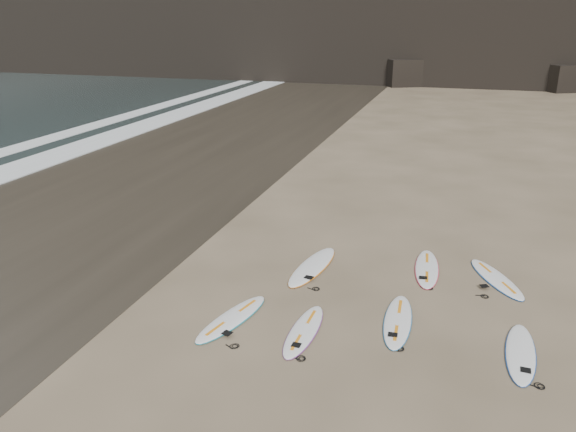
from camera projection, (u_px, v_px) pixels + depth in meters
name	position (u px, v px, depth m)	size (l,w,h in m)	color
ground	(441.00, 333.00, 12.00)	(240.00, 240.00, 0.00)	#897559
wet_sand	(147.00, 170.00, 24.61)	(12.00, 200.00, 0.01)	#383026
foam_near	(43.00, 160.00, 26.13)	(2.20, 200.00, 0.05)	white
surfboard_0	(232.00, 318.00, 12.50)	(0.58, 2.43, 0.09)	white
surfboard_1	(304.00, 330.00, 12.02)	(0.55, 2.28, 0.08)	white
surfboard_2	(398.00, 320.00, 12.40)	(0.58, 2.42, 0.09)	white
surfboard_3	(521.00, 353.00, 11.23)	(0.56, 2.33, 0.08)	white
surfboard_5	(313.00, 266.00, 15.07)	(0.66, 2.77, 0.10)	white
surfboard_6	(427.00, 268.00, 14.97)	(0.60, 2.49, 0.09)	white
surfboard_7	(496.00, 278.00, 14.38)	(0.59, 2.44, 0.09)	white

